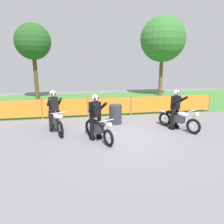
# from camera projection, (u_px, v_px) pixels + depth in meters

# --- Properties ---
(ground) EXTENTS (24.00, 24.00, 0.02)m
(ground) POSITION_uv_depth(u_px,v_px,m) (122.00, 136.00, 8.41)
(ground) COLOR slate
(grass_verge) EXTENTS (24.00, 7.53, 0.01)m
(grass_verge) POSITION_uv_depth(u_px,v_px,m) (101.00, 102.00, 14.88)
(grass_verge) COLOR #427A33
(grass_verge) RESTS_ON ground
(barrier_fence) EXTENTS (11.36, 0.08, 1.05)m
(barrier_fence) POSITION_uv_depth(u_px,v_px,m) (110.00, 106.00, 11.15)
(barrier_fence) COLOR olive
(barrier_fence) RESTS_ON ground
(tree_leftmost) EXTENTS (2.46, 2.46, 5.27)m
(tree_leftmost) POSITION_uv_depth(u_px,v_px,m) (33.00, 42.00, 14.87)
(tree_leftmost) COLOR brown
(tree_leftmost) RESTS_ON ground
(tree_near_left) EXTENTS (3.37, 3.37, 5.99)m
(tree_near_left) POSITION_uv_depth(u_px,v_px,m) (163.00, 39.00, 16.25)
(tree_near_left) COLOR brown
(tree_near_left) RESTS_ON ground
(motorcycle_lead) EXTENTS (0.95, 1.80, 0.92)m
(motorcycle_lead) POSITION_uv_depth(u_px,v_px,m) (98.00, 129.00, 7.88)
(motorcycle_lead) COLOR black
(motorcycle_lead) RESTS_ON ground
(motorcycle_trailing) EXTENTS (1.13, 1.77, 0.95)m
(motorcycle_trailing) POSITION_uv_depth(u_px,v_px,m) (179.00, 119.00, 9.06)
(motorcycle_trailing) COLOR black
(motorcycle_trailing) RESTS_ON ground
(motorcycle_third) EXTENTS (0.84, 1.97, 0.97)m
(motorcycle_third) POSITION_uv_depth(u_px,v_px,m) (56.00, 121.00, 8.78)
(motorcycle_third) COLOR black
(motorcycle_third) RESTS_ON ground
(rider_lead) EXTENTS (0.69, 0.78, 1.69)m
(rider_lead) POSITION_uv_depth(u_px,v_px,m) (95.00, 114.00, 7.92)
(rider_lead) COLOR black
(rider_lead) RESTS_ON ground
(rider_trailing) EXTENTS (0.71, 0.72, 1.69)m
(rider_trailing) POSITION_uv_depth(u_px,v_px,m) (176.00, 108.00, 9.09)
(rider_trailing) COLOR black
(rider_trailing) RESTS_ON ground
(rider_third) EXTENTS (0.66, 0.77, 1.69)m
(rider_third) POSITION_uv_depth(u_px,v_px,m) (54.00, 108.00, 8.85)
(rider_third) COLOR black
(rider_third) RESTS_ON ground
(oil_drum) EXTENTS (0.58, 0.58, 0.88)m
(oil_drum) POSITION_uv_depth(u_px,v_px,m) (115.00, 114.00, 9.93)
(oil_drum) COLOR #2D2D33
(oil_drum) RESTS_ON ground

